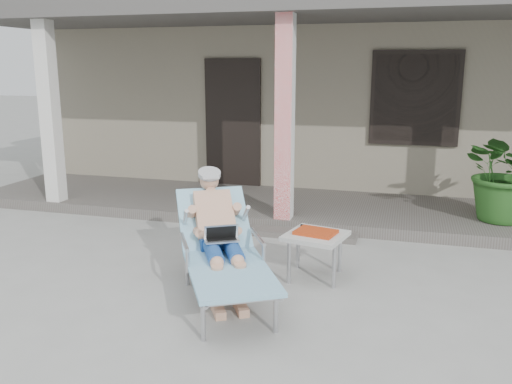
% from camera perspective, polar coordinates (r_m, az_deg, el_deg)
% --- Properties ---
extents(ground, '(60.00, 60.00, 0.00)m').
position_cam_1_polar(ground, '(5.34, -2.36, -10.31)').
color(ground, '#9E9E99').
rests_on(ground, ground).
extents(house, '(10.40, 5.40, 3.30)m').
position_cam_1_polar(house, '(11.26, 8.07, 10.64)').
color(house, gray).
rests_on(house, ground).
extents(porch_deck, '(10.00, 2.00, 0.15)m').
position_cam_1_polar(porch_deck, '(8.07, 4.28, -1.63)').
color(porch_deck, '#605B56').
rests_on(porch_deck, ground).
extents(porch_overhang, '(10.00, 2.30, 2.85)m').
position_cam_1_polar(porch_overhang, '(7.78, 4.54, 17.98)').
color(porch_overhang, silver).
rests_on(porch_overhang, porch_deck).
extents(porch_step, '(2.00, 0.30, 0.07)m').
position_cam_1_polar(porch_step, '(7.00, 2.36, -4.23)').
color(porch_step, '#605B56').
rests_on(porch_step, ground).
extents(lounger, '(1.46, 1.87, 1.19)m').
position_cam_1_polar(lounger, '(5.04, -3.78, -2.90)').
color(lounger, '#B7B7BC').
rests_on(lounger, ground).
extents(side_table, '(0.67, 0.67, 0.50)m').
position_cam_1_polar(side_table, '(5.53, 6.30, -4.83)').
color(side_table, beige).
rests_on(side_table, ground).
extents(potted_palm, '(1.45, 1.35, 1.34)m').
position_cam_1_polar(potted_palm, '(7.69, 25.02, 2.12)').
color(potted_palm, '#26591E').
rests_on(potted_palm, porch_deck).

